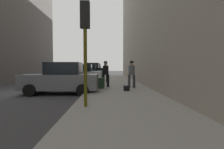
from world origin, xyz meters
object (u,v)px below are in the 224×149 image
parked_silver_sedan (80,74)px  parked_bronze_suv (95,69)px  pedestrian_with_beanie (132,73)px  pedestrian_in_red_jacket (105,72)px  parked_red_hatchback (97,70)px  rolling_suitcase (101,83)px  parked_gray_coupe (62,79)px  traffic_light (85,31)px  fire_hydrant (99,77)px  parked_dark_green_sedan (87,72)px  parked_black_suv (92,70)px  duffel_bag (126,88)px  pedestrian_with_fedora (106,73)px

parked_silver_sedan → parked_bronze_suv: (-0.00, 19.51, 0.18)m
parked_silver_sedan → pedestrian_with_beanie: bearing=-51.6°
parked_bronze_suv → pedestrian_in_red_jacket: 20.26m
parked_red_hatchback → rolling_suitcase: (2.21, -31.31, -0.36)m
parked_gray_coupe → traffic_light: traffic_light is taller
parked_gray_coupe → fire_hydrant: (1.80, 7.41, -0.35)m
rolling_suitcase → parked_dark_green_sedan: bearing=100.7°
parked_black_suv → parked_red_hatchback: parked_black_suv is taller
pedestrian_in_red_jacket → parked_silver_sedan: bearing=166.1°
parked_black_suv → parked_silver_sedan: bearing=-90.0°
pedestrian_in_red_jacket → rolling_suitcase: size_ratio=1.64×
duffel_bag → rolling_suitcase: bearing=140.9°
parked_silver_sedan → parked_black_suv: (-0.00, 12.98, 0.18)m
parked_black_suv → parked_bronze_suv: bearing=90.0°
parked_silver_sedan → parked_dark_green_sedan: (-0.00, 6.18, 0.00)m
parked_dark_green_sedan → parked_gray_coupe: bearing=-90.0°
parked_dark_green_sedan → parked_black_suv: parked_black_suv is taller
pedestrian_in_red_jacket → duffel_bag: pedestrian_in_red_jacket is taller
parked_gray_coupe → rolling_suitcase: (2.21, 1.32, -0.36)m
duffel_bag → fire_hydrant: bearing=104.7°
parked_dark_green_sedan → duffel_bag: size_ratio=9.70×
parked_silver_sedan → pedestrian_with_fedora: pedestrian_with_fedora is taller
traffic_light → parked_dark_green_sedan: bearing=96.2°
parked_dark_green_sedan → pedestrian_with_fedora: (2.50, -10.99, 0.29)m
parked_black_suv → traffic_light: 23.95m
traffic_light → pedestrian_in_red_jacket: bearing=86.8°
traffic_light → rolling_suitcase: bearing=86.1°
pedestrian_with_beanie → duffel_bag: size_ratio=4.04×
traffic_light → duffel_bag: traffic_light is taller
parked_gray_coupe → pedestrian_with_fedora: size_ratio=2.36×
fire_hydrant → pedestrian_in_red_jacket: 1.42m
duffel_bag → parked_gray_coupe: bearing=-178.6°
pedestrian_with_beanie → pedestrian_in_red_jacket: 5.07m
parked_gray_coupe → duffel_bag: bearing=1.4°
parked_red_hatchback → parked_dark_green_sedan: bearing=-90.0°
parked_gray_coupe → parked_bronze_suv: size_ratio=0.90×
parked_bronze_suv → traffic_light: bearing=-86.5°
parked_silver_sedan → parked_dark_green_sedan: size_ratio=0.99×
traffic_light → rolling_suitcase: size_ratio=3.46×
pedestrian_with_fedora → parked_gray_coupe: bearing=-140.3°
parked_red_hatchback → traffic_light: 36.68m
parked_red_hatchback → traffic_light: size_ratio=1.17×
parked_silver_sedan → pedestrian_with_beanie: 6.82m
parked_black_suv → rolling_suitcase: parked_black_suv is taller
rolling_suitcase → parked_gray_coupe: bearing=-149.2°
pedestrian_with_fedora → rolling_suitcase: pedestrian_with_fedora is taller
parked_bronze_suv → pedestrian_in_red_jacket: size_ratio=2.72×
parked_red_hatchback → pedestrian_with_beanie: (4.23, -31.09, 0.29)m
parked_silver_sedan → duffel_bag: bearing=-61.2°
parked_bronze_suv → duffel_bag: size_ratio=10.57×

